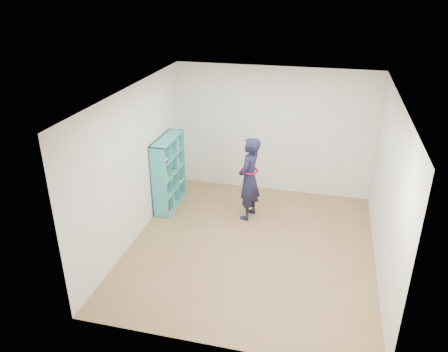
# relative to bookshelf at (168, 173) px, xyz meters

# --- Properties ---
(floor) EXTENTS (4.50, 4.50, 0.00)m
(floor) POSITION_rel_bookshelf_xyz_m (1.86, -1.05, -0.69)
(floor) COLOR olive
(floor) RESTS_ON ground
(ceiling) EXTENTS (4.50, 4.50, 0.00)m
(ceiling) POSITION_rel_bookshelf_xyz_m (1.86, -1.05, 1.91)
(ceiling) COLOR white
(ceiling) RESTS_ON wall_back
(wall_left) EXTENTS (0.02, 4.50, 2.60)m
(wall_left) POSITION_rel_bookshelf_xyz_m (-0.14, -1.05, 0.61)
(wall_left) COLOR silver
(wall_left) RESTS_ON floor
(wall_right) EXTENTS (0.02, 4.50, 2.60)m
(wall_right) POSITION_rel_bookshelf_xyz_m (3.86, -1.05, 0.61)
(wall_right) COLOR silver
(wall_right) RESTS_ON floor
(wall_back) EXTENTS (4.00, 0.02, 2.60)m
(wall_back) POSITION_rel_bookshelf_xyz_m (1.86, 1.20, 0.61)
(wall_back) COLOR silver
(wall_back) RESTS_ON floor
(wall_front) EXTENTS (4.00, 0.02, 2.60)m
(wall_front) POSITION_rel_bookshelf_xyz_m (1.86, -3.30, 0.61)
(wall_front) COLOR silver
(wall_front) RESTS_ON floor
(bookshelf) EXTENTS (0.31, 1.06, 1.41)m
(bookshelf) POSITION_rel_bookshelf_xyz_m (0.00, 0.00, 0.00)
(bookshelf) COLOR teal
(bookshelf) RESTS_ON floor
(person) EXTENTS (0.49, 0.64, 1.57)m
(person) POSITION_rel_bookshelf_xyz_m (1.61, -0.07, 0.10)
(person) COLOR black
(person) RESTS_ON floor
(smartphone) EXTENTS (0.03, 0.09, 0.12)m
(smartphone) POSITION_rel_bookshelf_xyz_m (1.49, 0.03, 0.20)
(smartphone) COLOR silver
(smartphone) RESTS_ON person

